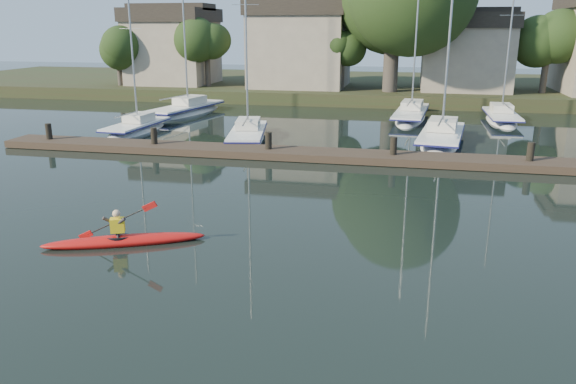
% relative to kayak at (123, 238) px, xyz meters
% --- Properties ---
extents(ground, '(160.00, 160.00, 0.00)m').
position_rel_kayak_xyz_m(ground, '(4.36, -1.87, -0.18)').
color(ground, black).
rests_on(ground, ground).
extents(kayak, '(4.54, 2.42, 1.49)m').
position_rel_kayak_xyz_m(kayak, '(0.00, 0.00, 0.00)').
color(kayak, red).
rests_on(kayak, ground).
extents(dock, '(34.00, 2.00, 1.80)m').
position_rel_kayak_xyz_m(dock, '(4.36, 12.13, 0.02)').
color(dock, '#402E24').
rests_on(dock, ground).
extents(sailboat_0, '(2.25, 6.72, 10.50)m').
position_rel_kayak_xyz_m(sailboat_0, '(-8.07, 16.97, -0.35)').
color(sailboat_0, white).
rests_on(sailboat_0, ground).
extents(sailboat_1, '(3.30, 7.87, 12.52)m').
position_rel_kayak_xyz_m(sailboat_1, '(-0.85, 16.14, -0.35)').
color(sailboat_1, white).
rests_on(sailboat_1, ground).
extents(sailboat_3, '(3.21, 8.57, 13.49)m').
position_rel_kayak_xyz_m(sailboat_3, '(9.79, 17.32, -0.38)').
color(sailboat_3, white).
rests_on(sailboat_3, ground).
extents(sailboat_5, '(3.88, 9.27, 14.95)m').
position_rel_kayak_xyz_m(sailboat_5, '(-7.89, 24.50, -0.37)').
color(sailboat_5, white).
rests_on(sailboat_5, ground).
extents(sailboat_6, '(2.84, 9.69, 15.19)m').
position_rel_kayak_xyz_m(sailboat_6, '(8.15, 25.72, -0.36)').
color(sailboat_6, white).
rests_on(sailboat_6, ground).
extents(sailboat_7, '(1.93, 7.35, 11.85)m').
position_rel_kayak_xyz_m(sailboat_7, '(14.12, 25.78, -0.36)').
color(sailboat_7, white).
rests_on(sailboat_7, ground).
extents(shore, '(90.00, 25.25, 12.75)m').
position_rel_kayak_xyz_m(shore, '(5.98, 38.42, 3.05)').
color(shore, '#28371B').
rests_on(shore, ground).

